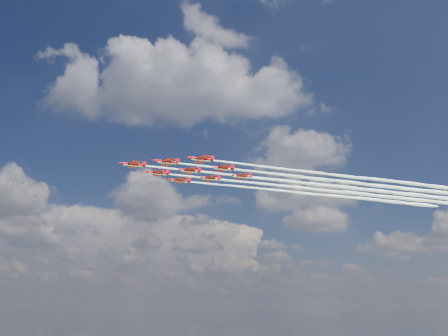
{
  "coord_description": "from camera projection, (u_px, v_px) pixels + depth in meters",
  "views": [
    {
      "loc": [
        25.85,
        -148.76,
        34.34
      ],
      "look_at": [
        18.91,
        9.33,
        84.59
      ],
      "focal_mm": 35.0,
      "sensor_mm": 36.0,
      "label": 1
    }
  ],
  "objects": [
    {
      "name": "jet_tail",
      "position": [
        388.0,
        192.0,
        192.49
      ],
      "size": [
        135.84,
        60.34,
        2.48
      ],
      "rotation": [
        0.0,
        0.0,
        0.4
      ],
      "color": "red"
    },
    {
      "name": "jet_lead",
      "position": [
        306.0,
        183.0,
        178.59
      ],
      "size": [
        135.84,
        60.34,
        2.48
      ],
      "rotation": [
        0.0,
        0.0,
        0.4
      ],
      "color": "red"
    },
    {
      "name": "jet_row2_port",
      "position": [
        337.0,
        181.0,
        175.66
      ],
      "size": [
        135.84,
        60.34,
        2.48
      ],
      "rotation": [
        0.0,
        0.0,
        0.4
      ],
      "color": "red"
    },
    {
      "name": "jet_row2_starb",
      "position": [
        318.0,
        190.0,
        188.47
      ],
      "size": [
        135.84,
        60.34,
        2.48
      ],
      "rotation": [
        0.0,
        0.0,
        0.4
      ],
      "color": "red"
    },
    {
      "name": "jet_row4_starb",
      "position": [
        358.0,
        194.0,
        195.42
      ],
      "size": [
        135.84,
        60.34,
        2.48
      ],
      "rotation": [
        0.0,
        0.0,
        0.4
      ],
      "color": "red"
    },
    {
      "name": "jet_row3_centre",
      "position": [
        348.0,
        188.0,
        185.54
      ],
      "size": [
        135.84,
        60.34,
        2.48
      ],
      "rotation": [
        0.0,
        0.0,
        0.4
      ],
      "color": "red"
    },
    {
      "name": "jet_row3_starb",
      "position": [
        329.0,
        195.0,
        198.34
      ],
      "size": [
        135.84,
        60.34,
        2.48
      ],
      "rotation": [
        0.0,
        0.0,
        0.4
      ],
      "color": "red"
    },
    {
      "name": "jet_row3_port",
      "position": [
        370.0,
        179.0,
        172.74
      ],
      "size": [
        135.84,
        60.34,
        2.48
      ],
      "rotation": [
        0.0,
        0.0,
        0.4
      ],
      "color": "red"
    },
    {
      "name": "jet_row4_port",
      "position": [
        380.0,
        186.0,
        182.62
      ],
      "size": [
        135.84,
        60.34,
        2.48
      ],
      "rotation": [
        0.0,
        0.0,
        0.4
      ],
      "color": "red"
    }
  ]
}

